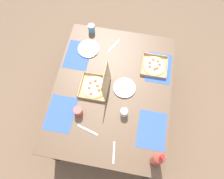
% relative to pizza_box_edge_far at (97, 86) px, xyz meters
% --- Properties ---
extents(ground_plane, '(6.00, 6.00, 0.00)m').
position_rel_pizza_box_edge_far_xyz_m(ground_plane, '(-0.01, 0.15, -0.77)').
color(ground_plane, brown).
extents(dining_table, '(1.49, 1.17, 0.72)m').
position_rel_pizza_box_edge_far_xyz_m(dining_table, '(-0.01, 0.15, -0.14)').
color(dining_table, '#3F3328').
rests_on(dining_table, ground_plane).
extents(placemat_near_left, '(0.36, 0.26, 0.00)m').
position_rel_pizza_box_edge_far_xyz_m(placemat_near_left, '(-0.35, -0.29, -0.05)').
color(placemat_near_left, '#2D4C9E').
rests_on(placemat_near_left, dining_table).
extents(placemat_near_right, '(0.36, 0.26, 0.00)m').
position_rel_pizza_box_edge_far_xyz_m(placemat_near_right, '(0.32, -0.29, -0.05)').
color(placemat_near_right, '#2D4C9E').
rests_on(placemat_near_right, dining_table).
extents(placemat_far_left, '(0.36, 0.26, 0.00)m').
position_rel_pizza_box_edge_far_xyz_m(placemat_far_left, '(-0.35, 0.59, -0.05)').
color(placemat_far_left, '#2D4C9E').
rests_on(placemat_far_left, dining_table).
extents(placemat_far_right, '(0.36, 0.26, 0.00)m').
position_rel_pizza_box_edge_far_xyz_m(placemat_far_right, '(0.32, 0.59, -0.05)').
color(placemat_far_right, '#2D4C9E').
rests_on(placemat_far_right, dining_table).
extents(pizza_box_edge_far, '(0.28, 0.28, 0.32)m').
position_rel_pizza_box_edge_far_xyz_m(pizza_box_edge_far, '(0.00, 0.00, 0.00)').
color(pizza_box_edge_far, tan).
rests_on(pizza_box_edge_far, dining_table).
extents(pizza_box_corner_left, '(0.26, 0.26, 0.04)m').
position_rel_pizza_box_edge_far_xyz_m(pizza_box_corner_left, '(-0.35, 0.54, -0.04)').
color(pizza_box_corner_left, tan).
rests_on(pizza_box_corner_left, dining_table).
extents(plate_near_right, '(0.23, 0.23, 0.03)m').
position_rel_pizza_box_edge_far_xyz_m(plate_near_right, '(-0.44, -0.19, -0.04)').
color(plate_near_right, white).
rests_on(plate_near_right, dining_table).
extents(plate_middle, '(0.22, 0.22, 0.03)m').
position_rel_pizza_box_edge_far_xyz_m(plate_middle, '(-0.05, 0.27, -0.04)').
color(plate_middle, white).
rests_on(plate_middle, dining_table).
extents(soda_bottle, '(0.09, 0.09, 0.32)m').
position_rel_pizza_box_edge_far_xyz_m(soda_bottle, '(0.59, 0.64, 0.08)').
color(soda_bottle, '#B2382D').
rests_on(soda_bottle, dining_table).
extents(cup_spare, '(0.07, 0.07, 0.10)m').
position_rel_pizza_box_edge_far_xyz_m(cup_spare, '(-0.68, -0.21, 0.00)').
color(cup_spare, teal).
rests_on(cup_spare, dining_table).
extents(cup_red, '(0.08, 0.08, 0.09)m').
position_rel_pizza_box_edge_far_xyz_m(cup_red, '(0.29, -0.12, -0.00)').
color(cup_red, '#BF4742').
rests_on(cup_red, dining_table).
extents(cup_clear_right, '(0.07, 0.07, 0.09)m').
position_rel_pizza_box_edge_far_xyz_m(cup_clear_right, '(0.22, 0.31, -0.00)').
color(cup_clear_right, silver).
rests_on(cup_clear_right, dining_table).
extents(fork_by_near_right, '(0.19, 0.04, 0.00)m').
position_rel_pizza_box_edge_far_xyz_m(fork_by_near_right, '(0.59, 0.28, -0.05)').
color(fork_by_near_right, '#B7B7BC').
rests_on(fork_by_near_right, dining_table).
extents(fork_by_near_left, '(0.18, 0.10, 0.00)m').
position_rel_pizza_box_edge_far_xyz_m(fork_by_near_left, '(-0.54, 0.08, -0.05)').
color(fork_by_near_left, '#B7B7BC').
rests_on(fork_by_near_left, dining_table).
extents(knife_by_far_left, '(0.07, 0.21, 0.00)m').
position_rel_pizza_box_edge_far_xyz_m(knife_by_far_left, '(0.43, 0.00, -0.05)').
color(knife_by_far_left, '#B7B7BC').
rests_on(knife_by_far_left, dining_table).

